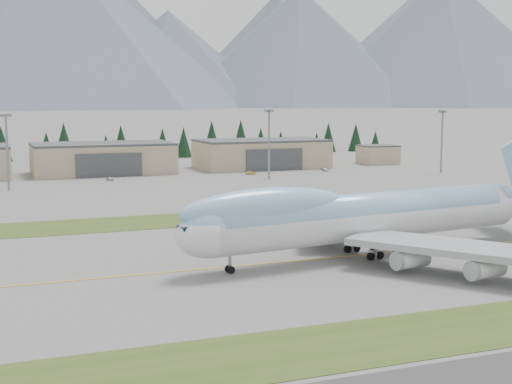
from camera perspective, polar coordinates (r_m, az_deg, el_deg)
name	(u,v)px	position (r m, az deg, el deg)	size (l,w,h in m)	color
ground	(340,257)	(119.15, 6.74, -5.20)	(7000.00, 7000.00, 0.00)	slate
grass_strip_near	(493,324)	(88.51, 18.46, -10.01)	(400.00, 14.00, 0.08)	#364C1B
grass_strip_far	(246,216)	(159.58, -0.81, -1.93)	(400.00, 18.00, 0.08)	#364C1B
taxiway_line_main	(340,257)	(119.15, 6.74, -5.20)	(400.00, 0.40, 0.02)	gold
boeing_747_freighter	(368,215)	(119.78, 8.96, -1.86)	(78.60, 67.09, 20.63)	silver
hangar_center	(103,158)	(256.52, -12.15, 2.67)	(48.00, 26.60, 10.80)	tan
hangar_right	(261,154)	(272.29, 0.43, 3.10)	(48.00, 26.60, 10.80)	tan
control_shed	(378,154)	(292.76, 9.72, 2.98)	(14.00, 12.00, 7.60)	tan
floodlight_masts	(100,134)	(215.87, -12.38, 4.54)	(204.01, 9.44, 24.02)	gray
service_vehicle_a	(110,181)	(233.83, -11.62, 0.91)	(1.26, 3.11, 1.06)	#BAB9BC
service_vehicle_b	(251,175)	(247.34, -0.42, 1.41)	(1.23, 3.51, 1.16)	#AD7A2B
service_vehicle_c	(325,171)	(260.80, 5.53, 1.68)	(1.55, 3.83, 1.11)	#B8B7BC
conifer_belt	(116,142)	(320.79, -11.11, 3.91)	(270.82, 16.09, 16.66)	black
mountain_ridge_front	(13,32)	(2308.33, -18.85, 11.99)	(4268.72, 1218.34, 518.13)	#484E61
mountain_ridge_rear	(35,40)	(3019.45, -17.29, 11.54)	(4515.80, 1026.54, 513.27)	#484E61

